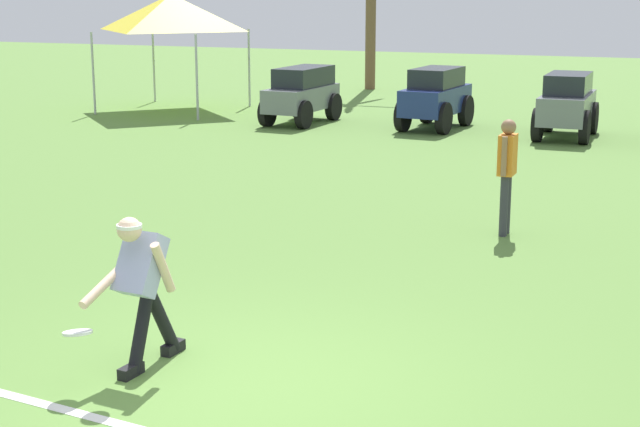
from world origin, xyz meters
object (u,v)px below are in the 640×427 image
Objects in this scene: frisbee_thrower at (142,282)px; event_tent at (172,12)px; parked_car_slot_a at (302,93)px; frisbee_in_flight at (77,333)px; parked_car_slot_c at (567,104)px; parked_car_slot_b at (436,97)px; teammate_near_sideline at (507,166)px.

frisbee_thrower is 0.44× the size of event_tent.
parked_car_slot_a is at bearing 107.28° from frisbee_thrower.
parked_car_slot_c is (1.90, 15.43, 0.24)m from frisbee_in_flight.
parked_car_slot_c reaches higher than parked_car_slot_a.
frisbee_in_flight is 15.81m from parked_car_slot_b.
teammate_near_sideline reaches higher than parked_car_slot_c.
frisbee_in_flight is at bearing -85.90° from parked_car_slot_b.
frisbee_in_flight is 16.10m from parked_car_slot_a.
event_tent reaches higher than parked_car_slot_c.
frisbee_in_flight is at bearing -74.24° from parked_car_slot_a.
event_tent is (-10.36, 1.08, 1.82)m from parked_car_slot_c.
parked_car_slot_a is at bearing -175.18° from parked_car_slot_b.
parked_car_slot_b is at bearing 4.82° from parked_car_slot_a.
parked_car_slot_c is at bearing -5.97° from event_tent.
frisbee_thrower is at bearing -109.10° from teammate_near_sideline.
frisbee_in_flight is at bearing -62.86° from event_tent.
parked_car_slot_c is 10.57m from event_tent.
frisbee_thrower is at bearing -72.72° from parked_car_slot_a.
parked_car_slot_c is at bearing 92.50° from teammate_near_sideline.
parked_car_slot_a is 1.01× the size of parked_car_slot_b.
teammate_near_sideline is at bearing 70.90° from frisbee_thrower.
frisbee_thrower reaches higher than parked_car_slot_a.
frisbee_thrower is 18.24m from event_tent.
parked_car_slot_b is (-1.13, 15.77, 0.24)m from frisbee_in_flight.
parked_car_slot_b is 7.59m from event_tent.
frisbee_in_flight is 18.67m from event_tent.
teammate_near_sideline is at bearing -43.10° from event_tent.
parked_car_slot_b is at bearing 95.24° from frisbee_thrower.
frisbee_thrower is at bearing -61.27° from event_tent.
parked_car_slot_b is 1.03× the size of parked_car_slot_c.
teammate_near_sideline is 0.64× the size of parked_car_slot_b.
frisbee_thrower is 0.71m from frisbee_in_flight.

